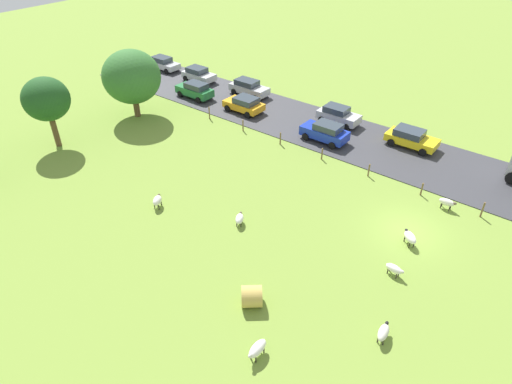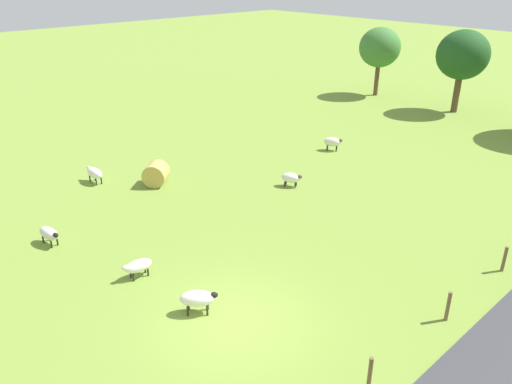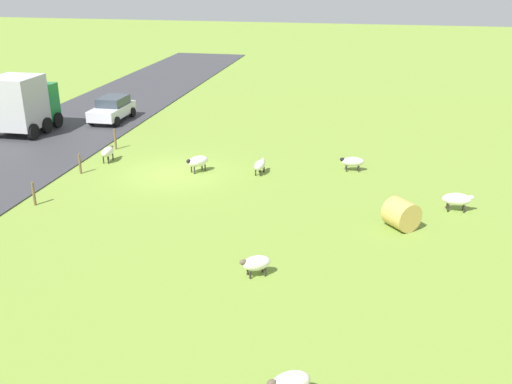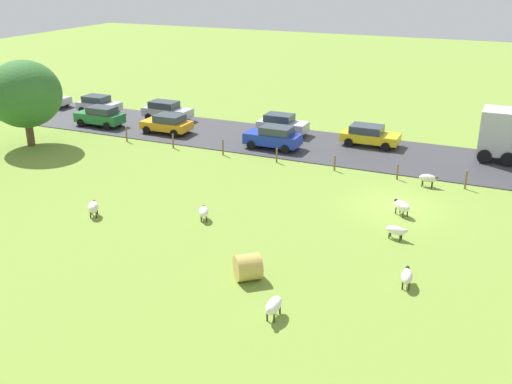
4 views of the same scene
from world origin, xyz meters
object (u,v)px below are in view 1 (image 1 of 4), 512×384
Objects in this scene: sheep_4 at (257,349)px; tree_0 at (46,99)px; car_8 at (325,132)px; sheep_0 at (410,237)px; car_5 at (411,138)px; sheep_1 at (157,200)px; car_7 at (198,74)px; sheep_6 at (240,219)px; tree_1 at (132,77)px; sheep_5 at (383,332)px; car_3 at (163,63)px; car_0 at (338,115)px; sheep_3 at (394,269)px; hay_bale_0 at (252,296)px; sheep_2 at (447,202)px; car_1 at (195,90)px; car_2 at (244,104)px; car_4 at (249,87)px.

sheep_4 is 27.21m from tree_0.
tree_0 is at bearing 77.22° from sheep_4.
sheep_0 is at bearing -127.43° from car_8.
car_8 is at bearing 120.33° from car_5.
sheep_1 is 0.30× the size of car_7.
sheep_1 is at bearing 109.31° from sheep_6.
tree_1 is at bearing -170.82° from car_7.
sheep_5 is 0.31× the size of car_3.
car_8 is at bearing 22.55° from sheep_4.
sheep_6 is 17.43m from car_0.
sheep_3 is 39.38m from car_3.
car_8 is at bearing -167.19° from car_0.
sheep_4 reaches higher than sheep_6.
sheep_3 is 0.99× the size of hay_bale_0.
sheep_5 is 1.07× the size of hay_bale_0.
sheep_1 is (-6.98, 15.33, -0.01)m from sheep_0.
car_0 is at bearing 60.31° from sheep_2.
car_1 is at bearing 49.59° from sheep_4.
sheep_2 is 0.99× the size of hay_bale_0.
sheep_5 is 32.74m from car_1.
car_2 is 15.73m from car_3.
sheep_3 is 0.28× the size of car_3.
tree_0 reaches higher than sheep_3.
sheep_0 is at bearing -109.00° from car_3.
car_0 reaches higher than car_3.
car_4 is 1.11× the size of car_7.
hay_bale_0 is 0.29× the size of car_8.
hay_bale_0 reaches higher than sheep_3.
sheep_5 is 0.32× the size of car_7.
sheep_2 is 1.00× the size of sheep_3.
sheep_2 is 0.89× the size of sheep_4.
sheep_4 is at bearing -157.45° from car_8.
tree_1 is (5.00, 28.50, 3.45)m from sheep_3.
car_2 is (21.11, 17.98, 0.31)m from sheep_4.
sheep_6 is (-10.09, 10.18, -0.09)m from sheep_2.
hay_bale_0 is at bearing -134.89° from sheep_6.
car_5 is (17.14, -4.71, 0.38)m from sheep_6.
car_8 reaches higher than sheep_4.
tree_0 is 15.19m from car_1.
car_1 reaches higher than sheep_2.
car_0 reaches higher than hay_bale_0.
car_5 reaches higher than sheep_2.
sheep_2 is at bearing -19.57° from hay_bale_0.
sheep_5 is 0.29× the size of car_4.
sheep_1 is 19.56m from car_0.
sheep_1 is at bearing -124.63° from tree_1.
sheep_2 is 27.58m from car_1.
sheep_6 is (-4.97, 9.60, -0.09)m from sheep_0.
sheep_4 is at bearing 169.77° from sheep_2.
sheep_1 is 28.21m from car_3.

